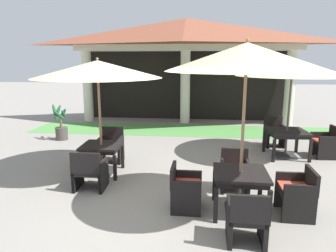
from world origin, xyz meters
name	(u,v)px	position (x,y,z in m)	size (l,w,h in m)	color
ground_plane	(163,203)	(0.00, 0.00, 0.00)	(60.00, 60.00, 0.00)	gray
background_pavilion	(186,41)	(0.00, 7.69, 3.36)	(9.59, 3.12, 4.24)	beige
lawn_strip	(183,130)	(0.00, 6.12, 0.00)	(11.39, 2.04, 0.01)	#519347
patio_table_near_foreground	(287,134)	(3.00, 3.17, 0.64)	(1.07, 1.07, 0.74)	black
patio_umbrella_near_foreground	(292,68)	(3.00, 3.17, 2.40)	(2.90, 2.90, 2.69)	#2D2D2D
patio_chair_near_foreground_north	(274,133)	(2.92, 4.23, 0.41)	(0.60, 0.56, 0.90)	black
patio_chair_near_foreground_east	(326,143)	(4.06, 3.25, 0.40)	(0.61, 0.63, 0.86)	black
patio_table_mid_left	(101,149)	(-1.59, 1.39, 0.60)	(0.90, 0.90, 0.70)	black
patio_umbrella_mid_left	(98,70)	(-1.59, 1.39, 2.39)	(2.83, 2.83, 2.66)	#2D2D2D
patio_chair_mid_left_north	(111,146)	(-1.63, 2.29, 0.41)	(0.61, 0.58, 0.88)	black
patio_chair_mid_left_south	(90,171)	(-1.55, 0.48, 0.39)	(0.63, 0.61, 0.85)	black
patio_table_mid_right	(240,178)	(1.37, -0.17, 0.63)	(0.92, 0.92, 0.74)	black
patio_umbrella_mid_right	(247,58)	(1.37, -0.17, 2.63)	(2.61, 2.61, 2.93)	#2D2D2D
patio_chair_mid_right_north	(235,171)	(1.38, 0.78, 0.39)	(0.58, 0.53, 0.82)	black
patio_chair_mid_right_west	(185,188)	(0.42, -0.16, 0.39)	(0.54, 0.58, 0.81)	black
patio_chair_mid_right_east	(297,192)	(2.32, -0.19, 0.41)	(0.55, 0.64, 0.83)	black
patio_chair_mid_right_south	(247,218)	(1.35, -1.12, 0.39)	(0.55, 0.53, 0.84)	black
potted_palm_left_edge	(61,128)	(-3.93, 4.28, 0.39)	(0.56, 0.54, 1.21)	#47423D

